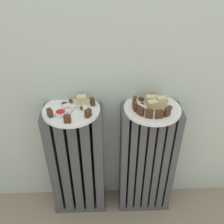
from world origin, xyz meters
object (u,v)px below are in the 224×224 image
(plate_left, at_px, (71,110))
(jam_bowl_right, at_px, (153,97))
(radiator_left, at_px, (77,164))
(jam_bowl_left, at_px, (61,113))
(radiator_right, at_px, (146,162))
(fork, at_px, (73,111))
(plate_right, at_px, (152,109))

(plate_left, distance_m, jam_bowl_right, 0.38)
(radiator_left, xyz_separation_m, jam_bowl_left, (-0.04, -0.05, 0.35))
(jam_bowl_left, distance_m, jam_bowl_right, 0.43)
(radiator_right, relative_size, fork, 7.32)
(radiator_right, bearing_deg, jam_bowl_right, 77.87)
(plate_left, xyz_separation_m, fork, (0.01, -0.02, 0.01))
(radiator_right, bearing_deg, radiator_left, 180.00)
(plate_left, xyz_separation_m, jam_bowl_left, (-0.04, -0.05, 0.02))
(radiator_left, height_order, plate_right, plate_right)
(plate_right, height_order, jam_bowl_left, jam_bowl_left)
(plate_left, bearing_deg, jam_bowl_left, -126.85)
(jam_bowl_left, height_order, fork, jam_bowl_left)
(radiator_left, relative_size, jam_bowl_left, 13.74)
(jam_bowl_left, bearing_deg, plate_right, 7.25)
(radiator_right, xyz_separation_m, fork, (-0.35, -0.02, 0.34))
(radiator_left, xyz_separation_m, fork, (0.01, -0.02, 0.34))
(radiator_left, xyz_separation_m, jam_bowl_right, (0.37, 0.06, 0.35))
(radiator_right, distance_m, plate_right, 0.33)
(jam_bowl_right, distance_m, fork, 0.37)
(jam_bowl_left, relative_size, fork, 0.53)
(plate_right, bearing_deg, jam_bowl_left, -172.75)
(plate_left, bearing_deg, fork, -60.69)
(jam_bowl_left, height_order, jam_bowl_right, jam_bowl_right)
(radiator_right, xyz_separation_m, plate_left, (-0.36, 0.00, 0.33))
(radiator_left, bearing_deg, jam_bowl_right, 9.86)
(plate_right, xyz_separation_m, jam_bowl_right, (0.01, 0.06, 0.02))
(fork, bearing_deg, jam_bowl_left, -143.22)
(plate_right, relative_size, fork, 2.86)
(plate_right, height_order, fork, fork)
(radiator_right, distance_m, fork, 0.49)
(jam_bowl_left, bearing_deg, jam_bowl_right, 15.68)
(fork, bearing_deg, plate_right, 2.56)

